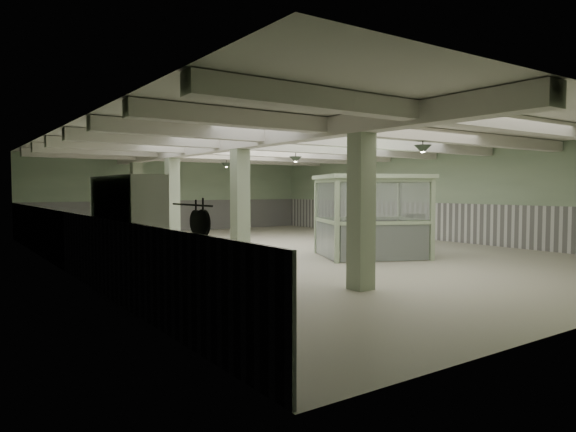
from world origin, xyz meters
TOP-DOWN VIEW (x-y plane):
  - floor at (0.00, 0.00)m, footprint 20.00×20.00m
  - ceiling at (0.00, 0.00)m, footprint 14.00×20.00m
  - wall_back at (0.00, 10.00)m, footprint 14.00×0.02m
  - wall_left at (-7.00, 0.00)m, footprint 0.02×20.00m
  - wall_right at (7.00, 0.00)m, footprint 0.02×20.00m
  - wainscot_left at (-6.97, 0.00)m, footprint 0.05×19.90m
  - wainscot_right at (6.97, 0.00)m, footprint 0.05×19.90m
  - wainscot_back at (0.00, 9.97)m, footprint 13.90×0.05m
  - girder at (-2.50, 0.00)m, footprint 0.45×19.90m
  - beam_a at (0.00, -7.50)m, footprint 13.90×0.35m
  - beam_b at (0.00, -5.00)m, footprint 13.90×0.35m
  - beam_c at (0.00, -2.50)m, footprint 13.90×0.35m
  - beam_d at (0.00, 0.00)m, footprint 13.90×0.35m
  - beam_e at (0.00, 2.50)m, footprint 13.90×0.35m
  - beam_f at (0.00, 5.00)m, footprint 13.90×0.35m
  - beam_g at (0.00, 7.50)m, footprint 13.90×0.35m
  - column_a at (-2.50, -6.00)m, footprint 0.42×0.42m
  - column_b at (-2.50, -1.00)m, footprint 0.42×0.42m
  - column_c at (-2.50, 4.00)m, footprint 0.42×0.42m
  - column_d at (-2.50, 8.00)m, footprint 0.42×0.42m
  - hook_rail at (-6.93, -7.60)m, footprint 0.02×1.20m
  - pendant_front at (0.50, -5.00)m, footprint 0.44×0.44m
  - pendant_mid at (0.50, 0.50)m, footprint 0.44×0.44m
  - pendant_back at (0.50, 5.50)m, footprint 0.44×0.44m
  - prep_counter at (-6.54, -2.67)m, footprint 0.91×5.19m
  - pitcher_near at (-6.53, -1.04)m, footprint 0.22×0.25m
  - pitcher_far at (-6.39, -4.11)m, footprint 0.27×0.29m
  - veg_colander at (-6.39, -2.50)m, footprint 0.39×0.39m
  - orange_bowl at (-6.51, -1.02)m, footprint 0.27×0.27m
  - skillet_near at (-6.88, -7.84)m, footprint 0.04×0.34m
  - skillet_far at (-6.88, -7.63)m, footprint 0.04×0.31m
  - walkin_cooler at (-6.62, -4.00)m, footprint 1.13×2.63m
  - guard_booth at (1.27, -2.38)m, footprint 3.88×3.64m
  - filing_cabinet at (2.94, -2.64)m, footprint 0.60×0.70m

SIDE VIEW (x-z plane):
  - floor at x=0.00m, z-range 0.00..0.00m
  - prep_counter at x=-6.54m, z-range 0.01..0.92m
  - filing_cabinet at x=2.94m, z-range 0.00..1.27m
  - wainscot_left at x=-6.97m, z-range 0.00..1.50m
  - wainscot_right at x=6.97m, z-range 0.00..1.50m
  - wainscot_back at x=0.00m, z-range 0.00..1.50m
  - orange_bowl at x=-6.51m, z-range 0.90..1.00m
  - veg_colander at x=-6.39m, z-range 0.90..1.07m
  - pitcher_near at x=-6.53m, z-range 0.90..1.18m
  - pitcher_far at x=-6.39m, z-range 0.90..1.20m
  - walkin_cooler at x=-6.62m, z-range 0.00..2.41m
  - skillet_near at x=-6.88m, z-range 1.46..1.80m
  - skillet_far at x=-6.88m, z-range 1.48..1.78m
  - guard_booth at x=1.27m, z-range 0.45..2.93m
  - wall_back at x=0.00m, z-range 0.00..3.60m
  - wall_left at x=-7.00m, z-range 0.00..3.60m
  - wall_right at x=7.00m, z-range 0.00..3.60m
  - column_a at x=-2.50m, z-range 0.00..3.60m
  - column_b at x=-2.50m, z-range 0.00..3.60m
  - column_c at x=-2.50m, z-range 0.00..3.60m
  - column_d at x=-2.50m, z-range 0.00..3.60m
  - hook_rail at x=-6.93m, z-range 1.84..1.86m
  - pendant_front at x=0.50m, z-range 2.94..3.16m
  - pendant_mid at x=0.50m, z-range 2.94..3.16m
  - pendant_back at x=0.50m, z-range 2.94..3.16m
  - girder at x=-2.50m, z-range 3.18..3.58m
  - beam_a at x=0.00m, z-range 3.26..3.58m
  - beam_b at x=0.00m, z-range 3.26..3.58m
  - beam_c at x=0.00m, z-range 3.26..3.58m
  - beam_d at x=0.00m, z-range 3.26..3.58m
  - beam_e at x=0.00m, z-range 3.26..3.58m
  - beam_f at x=0.00m, z-range 3.26..3.58m
  - beam_g at x=0.00m, z-range 3.26..3.58m
  - ceiling at x=0.00m, z-range 3.59..3.61m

